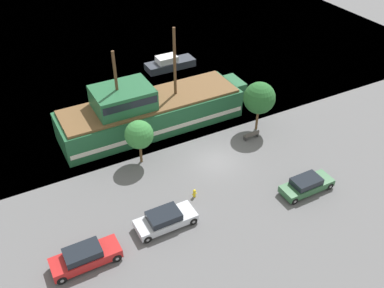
{
  "coord_description": "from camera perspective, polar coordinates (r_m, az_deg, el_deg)",
  "views": [
    {
      "loc": [
        -16.33,
        -25.97,
        24.8
      ],
      "look_at": [
        -1.44,
        2.0,
        1.2
      ],
      "focal_mm": 40.0,
      "sensor_mm": 36.0,
      "label": 1
    }
  ],
  "objects": [
    {
      "name": "ground_plane",
      "position": [
        39.45,
        3.21,
        -2.34
      ],
      "size": [
        160.0,
        160.0,
        0.0
      ],
      "primitive_type": "plane",
      "color": "#5B5B5E"
    },
    {
      "name": "water_surface",
      "position": [
        76.02,
        -14.68,
        16.49
      ],
      "size": [
        80.0,
        80.0,
        0.0
      ],
      "primitive_type": "plane",
      "color": "#38667F",
      "rests_on": "ground"
    },
    {
      "name": "pirate_ship",
      "position": [
        43.1,
        -5.77,
        4.4
      ],
      "size": [
        19.78,
        5.39,
        10.05
      ],
      "color": "#1E5633",
      "rests_on": "water_surface"
    },
    {
      "name": "moored_boat_dockside",
      "position": [
        55.19,
        -3.01,
        10.67
      ],
      "size": [
        6.31,
        2.19,
        1.72
      ],
      "color": "#2D333D",
      "rests_on": "water_surface"
    },
    {
      "name": "parked_car_curb_front",
      "position": [
        33.2,
        -3.59,
        -9.98
      ],
      "size": [
        4.74,
        1.97,
        1.39
      ],
      "color": "#B7BCC6",
      "rests_on": "ground_plane"
    },
    {
      "name": "parked_car_curb_mid",
      "position": [
        31.63,
        -14.07,
        -14.36
      ],
      "size": [
        4.85,
        1.85,
        1.52
      ],
      "color": "#B21E1E",
      "rests_on": "ground_plane"
    },
    {
      "name": "parked_car_curb_rear",
      "position": [
        37.22,
        15.03,
        -5.26
      ],
      "size": [
        4.68,
        1.8,
        1.38
      ],
      "color": "#2D5B38",
      "rests_on": "ground_plane"
    },
    {
      "name": "fire_hydrant",
      "position": [
        35.62,
        0.32,
        -6.54
      ],
      "size": [
        0.42,
        0.25,
        0.76
      ],
      "color": "yellow",
      "rests_on": "ground_plane"
    },
    {
      "name": "bench_promenade_east",
      "position": [
        42.41,
        7.95,
        1.2
      ],
      "size": [
        1.57,
        0.45,
        0.85
      ],
      "color": "#4C4742",
      "rests_on": "ground_plane"
    },
    {
      "name": "tree_row_east",
      "position": [
        37.84,
        -7.07,
        1.24
      ],
      "size": [
        2.58,
        2.58,
        4.33
      ],
      "color": "brown",
      "rests_on": "ground_plane"
    },
    {
      "name": "tree_row_mideast",
      "position": [
        42.15,
        8.97,
        6.07
      ],
      "size": [
        3.14,
        3.14,
        5.24
      ],
      "color": "brown",
      "rests_on": "ground_plane"
    }
  ]
}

